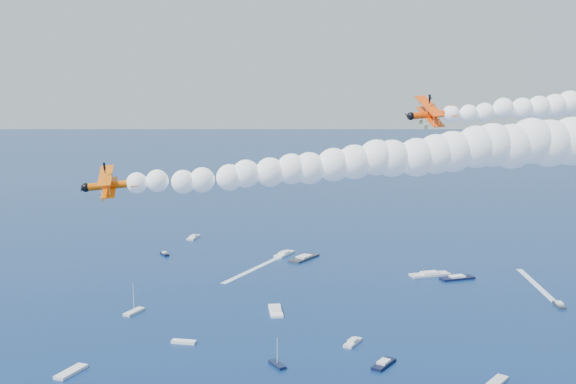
# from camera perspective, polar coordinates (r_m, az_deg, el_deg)

# --- Properties ---
(biplane_lead) EXTENTS (9.53, 10.97, 7.65)m
(biplane_lead) POSITION_cam_1_polar(r_m,az_deg,el_deg) (103.84, 11.47, 6.12)
(biplane_lead) COLOR #EF4205
(biplane_trail) EXTENTS (8.66, 9.87, 6.26)m
(biplane_trail) POSITION_cam_1_polar(r_m,az_deg,el_deg) (84.85, -14.00, 0.53)
(biplane_trail) COLOR #E05904
(smoke_trail_trail) EXTENTS (68.23, 45.76, 11.67)m
(smoke_trail_trail) POSITION_cam_1_polar(r_m,az_deg,el_deg) (88.25, 7.77, 2.67)
(smoke_trail_trail) COLOR white
(spectator_boats) EXTENTS (232.48, 179.92, 0.70)m
(spectator_boats) POSITION_cam_1_polar(r_m,az_deg,el_deg) (197.76, 5.18, -9.91)
(spectator_boats) COLOR #2B2F3A
(spectator_boats) RESTS_ON ground
(boat_wakes) EXTENTS (151.07, 149.58, 0.04)m
(boat_wakes) POSITION_cam_1_polar(r_m,az_deg,el_deg) (181.86, 10.74, -11.83)
(boat_wakes) COLOR white
(boat_wakes) RESTS_ON ground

